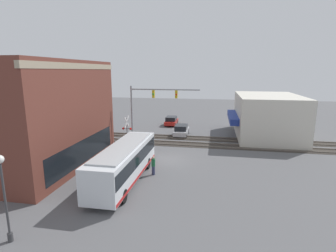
% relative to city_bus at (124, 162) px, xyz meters
% --- Properties ---
extents(ground_plane, '(120.00, 120.00, 0.00)m').
position_rel_city_bus_xyz_m(ground_plane, '(5.95, -2.80, -1.70)').
color(ground_plane, '#565659').
extents(brick_building, '(14.53, 11.07, 9.98)m').
position_rel_city_bus_xyz_m(brick_building, '(2.29, 10.20, 3.29)').
color(brick_building, brown).
rests_on(brick_building, ground).
extents(shop_building, '(12.62, 9.24, 5.78)m').
position_rel_city_bus_xyz_m(shop_building, '(18.13, -14.28, 1.19)').
color(shop_building, beige).
rests_on(shop_building, ground).
extents(city_bus, '(10.69, 2.59, 3.08)m').
position_rel_city_bus_xyz_m(city_bus, '(0.00, 0.00, 0.00)').
color(city_bus, silver).
rests_on(city_bus, ground).
extents(traffic_signal_gantry, '(0.42, 8.34, 7.27)m').
position_rel_city_bus_xyz_m(traffic_signal_gantry, '(10.82, 0.49, 3.62)').
color(traffic_signal_gantry, gray).
rests_on(traffic_signal_gantry, ground).
extents(crossing_signal, '(1.41, 1.18, 3.81)m').
position_rel_city_bus_xyz_m(crossing_signal, '(9.51, 3.02, 0.60)').
color(crossing_signal, gray).
rests_on(crossing_signal, ground).
extents(streetlamp, '(0.44, 0.44, 4.88)m').
position_rel_city_bus_xyz_m(streetlamp, '(-8.65, 3.41, 1.21)').
color(streetlamp, '#38383A').
rests_on(streetlamp, ground).
extents(rail_track_near, '(2.60, 60.00, 0.15)m').
position_rel_city_bus_xyz_m(rail_track_near, '(11.95, -2.80, -1.67)').
color(rail_track_near, '#332D28').
rests_on(rail_track_near, ground).
extents(rail_track_far, '(2.60, 60.00, 0.15)m').
position_rel_city_bus_xyz_m(rail_track_far, '(15.15, -2.80, -1.67)').
color(rail_track_far, '#332D28').
rests_on(rail_track_far, ground).
extents(parked_car_silver, '(4.31, 1.82, 1.54)m').
position_rel_city_bus_xyz_m(parked_car_silver, '(16.47, -2.60, -0.99)').
color(parked_car_silver, '#B7B7BC').
rests_on(parked_car_silver, ground).
extents(parked_car_red, '(4.23, 1.82, 1.47)m').
position_rel_city_bus_xyz_m(parked_car_red, '(23.39, -0.00, -1.02)').
color(parked_car_red, '#B21E19').
rests_on(parked_car_red, ground).
extents(pedestrian_near_bus, '(0.34, 0.34, 1.69)m').
position_rel_city_bus_xyz_m(pedestrian_near_bus, '(1.76, -2.03, -0.84)').
color(pedestrian_near_bus, '#2D3351').
rests_on(pedestrian_near_bus, ground).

